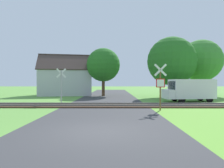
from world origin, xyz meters
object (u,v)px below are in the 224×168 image
Objects in this scene: tree_far at (201,61)px; mail_truck at (190,89)px; tree_center at (103,65)px; stop_sign_near at (160,84)px; house at (66,81)px; crossing_sign_far at (61,83)px; tree_right at (172,61)px.

tree_far reaches higher than mail_truck.
tree_center reaches higher than mail_truck.
stop_sign_near is at bearing -71.86° from tree_center.
house is at bearing 165.75° from tree_center.
tree_center is at bearing 59.69° from crossing_sign_far.
house reaches higher than crossing_sign_far.
tree_far reaches higher than tree_right.
tree_right is (4.14, 11.58, 2.79)m from stop_sign_near.
crossing_sign_far is 11.91m from house.
stop_sign_near is 0.42× the size of tree_right.
tree_center reaches higher than stop_sign_near.
mail_truck is (14.74, -9.62, -0.83)m from house.
tree_far reaches higher than stop_sign_near.
tree_far is (17.39, 11.20, 3.21)m from crossing_sign_far.
crossing_sign_far is at bearing -89.29° from house.
mail_truck is at bearing -44.13° from house.
stop_sign_near is at bearing -39.66° from crossing_sign_far.
tree_right reaches higher than crossing_sign_far.
stop_sign_near is 12.61m from tree_right.
house is 1.67× the size of mail_truck.
crossing_sign_far is at bearing -147.22° from tree_far.
tree_center is 1.31× the size of mail_truck.
house is at bearing 178.65° from tree_far.
stop_sign_near is 0.38× the size of house.
tree_right is at bearing -26.93° from house.
crossing_sign_far is 20.93m from tree_far.
tree_far is 14.17m from tree_center.
stop_sign_near is 18.23m from tree_far.
tree_far reaches higher than tree_center.
stop_sign_near is at bearing -121.76° from tree_far.
mail_truck is (9.06, -8.18, -3.13)m from tree_center.
stop_sign_near is at bearing 135.99° from mail_truck.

